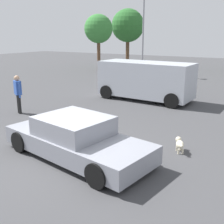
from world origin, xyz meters
The scene contains 8 objects.
ground_plane centered at (0.00, 0.00, 0.00)m, with size 80.00×80.00×0.00m, color #424244.
sedan_foreground centered at (0.20, 0.15, 0.56)m, with size 4.89×2.55×1.22m.
dog centered at (2.71, 2.07, 0.26)m, with size 0.41×0.57×0.42m.
van_white centered at (-1.17, 8.03, 1.13)m, with size 5.16×2.32×2.08m.
pedestrian centered at (-4.97, 2.53, 1.05)m, with size 0.53×0.38×1.75m.
light_post_near centered at (-5.39, 16.60, 4.60)m, with size 0.44×0.44×6.84m.
tree_back_center centered at (-10.48, 17.36, 4.01)m, with size 2.74×2.74×5.42m.
tree_back_right centered at (-10.23, 22.93, 4.46)m, with size 3.66×3.66×6.32m.
Camera 1 is at (5.01, -5.77, 3.49)m, focal length 44.35 mm.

